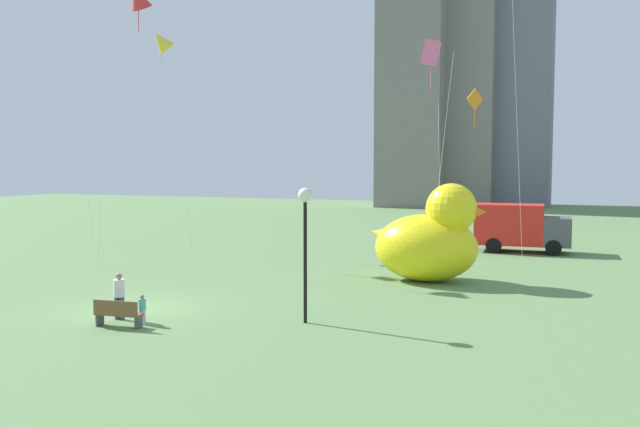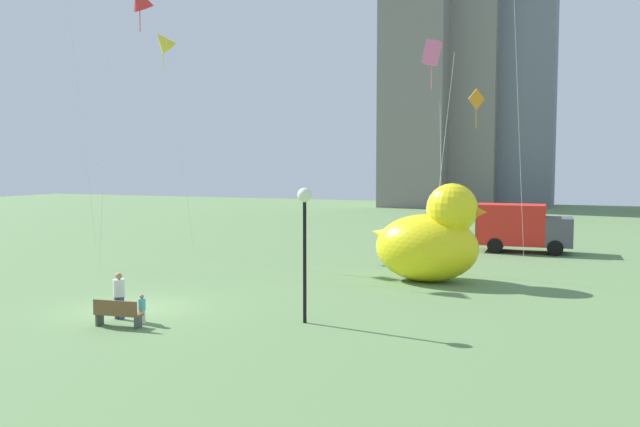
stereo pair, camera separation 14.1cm
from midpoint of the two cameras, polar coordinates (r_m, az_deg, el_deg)
The scene contains 11 objects.
ground_plane at distance 25.49m, azimuth -15.28°, elevation -7.84°, with size 140.00×140.00×0.00m, color #62854F.
park_bench at distance 22.72m, azimuth -16.82°, elevation -8.15°, with size 1.62×0.62×0.90m.
person_adult at distance 23.76m, azimuth -16.68°, elevation -6.59°, with size 0.39×0.39×1.60m.
person_child at distance 22.92m, azimuth -14.85°, elevation -7.81°, with size 0.24×0.24×0.99m.
giant_inflatable_duck at distance 30.20m, azimuth 9.62°, elevation -2.23°, with size 5.34×3.43×4.43m.
lamppost at distance 21.90m, azimuth -1.14°, elevation -0.39°, with size 0.48×0.48×4.51m.
box_truck at distance 41.40m, azimuth 16.98°, elevation -1.21°, with size 5.56×2.57×2.85m.
city_skyline at distance 82.80m, azimuth 21.49°, elevation 12.38°, with size 45.13×18.97×37.64m.
kite_yellow at distance 43.57m, azimuth -13.21°, elevation 14.17°, with size 2.18×2.37×13.63m.
kite_pink at distance 32.21m, azimuth 9.70°, elevation 13.33°, with size 1.48×1.37×11.05m.
kite_orange at distance 41.22m, azimuth 13.15°, elevation 9.00°, with size 2.91×3.95×9.74m.
Camera 2 is at (15.13, -19.84, 5.33)m, focal length 37.33 mm.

